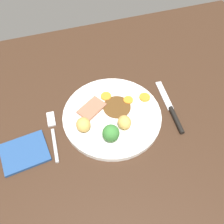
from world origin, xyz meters
TOP-DOWN VIEW (x-y plane):
  - dining_table at (0.00, 0.00)cm, footprint 120.00×84.00cm
  - dinner_plate at (0.66, 0.02)cm, footprint 26.20×26.20cm
  - gravy_pool at (2.61, 1.84)cm, footprint 7.53×7.53cm
  - meat_slice_main at (-4.04, 3.16)cm, footprint 8.47×7.64cm
  - roast_potato_left at (2.55, -4.44)cm, footprint 3.91×4.21cm
  - roast_potato_right at (-7.49, -2.12)cm, footprint 3.90×4.18cm
  - carrot_coin_front at (6.30, 3.10)cm, footprint 2.64×2.64cm
  - carrot_coin_back at (0.85, 6.26)cm, footprint 2.96×2.96cm
  - carrot_coin_side at (10.97, 2.69)cm, footprint 3.00×3.00cm
  - broccoli_floret at (-1.82, -7.09)cm, footprint 4.21×4.21cm
  - fork at (-15.32, -0.80)cm, footprint 2.20×15.30cm
  - knife at (16.78, -2.90)cm, footprint 2.70×18.56cm
  - folded_napkin at (-22.85, -3.96)cm, footprint 12.01×10.26cm

SIDE VIEW (x-z plane):
  - dining_table at x=0.00cm, z-range 0.00..3.60cm
  - fork at x=-15.32cm, z-range 3.54..4.44cm
  - folded_napkin at x=-22.85cm, z-range 3.60..4.40cm
  - knife at x=16.78cm, z-range 3.45..4.65cm
  - dinner_plate at x=0.66cm, z-range 3.60..5.00cm
  - gravy_pool at x=2.61cm, z-range 5.00..5.30cm
  - carrot_coin_back at x=0.85cm, z-range 5.00..5.46cm
  - carrot_coin_front at x=6.30cm, z-range 5.00..5.54cm
  - carrot_coin_side at x=10.97cm, z-range 5.00..5.54cm
  - meat_slice_main at x=-4.04cm, z-range 5.00..5.80cm
  - roast_potato_left at x=2.55cm, z-range 5.00..8.23cm
  - roast_potato_right at x=-7.49cm, z-range 5.00..8.44cm
  - broccoli_floret at x=-1.82cm, z-range 5.23..10.06cm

